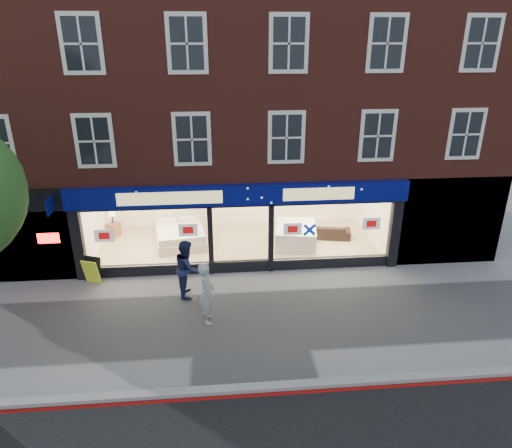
{
  "coord_description": "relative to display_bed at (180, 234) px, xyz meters",
  "views": [
    {
      "loc": [
        -0.77,
        -11.41,
        7.79
      ],
      "look_at": [
        0.48,
        2.5,
        2.04
      ],
      "focal_mm": 32.0,
      "sensor_mm": 36.0,
      "label": 1
    }
  ],
  "objects": [
    {
      "name": "building",
      "position": [
        2.3,
        1.36,
        6.21
      ],
      "size": [
        19.0,
        8.26,
        10.3
      ],
      "color": "maroon",
      "rests_on": "ground"
    },
    {
      "name": "a_board",
      "position": [
        -2.76,
        -2.88,
        -0.01
      ],
      "size": [
        0.69,
        0.57,
        0.91
      ],
      "primitive_type": "cube",
      "rotation": [
        0.0,
        0.0,
        -0.36
      ],
      "color": "yellow",
      "rests_on": "ground"
    },
    {
      "name": "pedestrian_blue",
      "position": [
        0.5,
        -3.92,
        0.49
      ],
      "size": [
        0.77,
        0.96,
        1.9
      ],
      "primitive_type": "imported",
      "rotation": [
        0.0,
        0.0,
        1.63
      ],
      "color": "#191F47",
      "rests_on": "ground"
    },
    {
      "name": "kerb_line",
      "position": [
        2.31,
        -8.67,
        -0.46
      ],
      "size": [
        60.0,
        0.1,
        0.01
      ],
      "primitive_type": "cube",
      "color": "#8C0A07",
      "rests_on": "ground"
    },
    {
      "name": "mattress_stack",
      "position": [
        4.6,
        -0.6,
        0.02
      ],
      "size": [
        1.84,
        2.18,
        0.77
      ],
      "rotation": [
        0.0,
        0.0,
        -0.16
      ],
      "color": "white",
      "rests_on": "showroom_floor"
    },
    {
      "name": "showroom_floor",
      "position": [
        2.31,
        -0.32,
        -0.41
      ],
      "size": [
        11.0,
        4.5,
        0.1
      ],
      "primitive_type": "cube",
      "color": "tan",
      "rests_on": "ground"
    },
    {
      "name": "kerb_stone",
      "position": [
        2.31,
        -8.47,
        -0.4
      ],
      "size": [
        60.0,
        0.25,
        0.12
      ],
      "primitive_type": "cube",
      "color": "gray",
      "rests_on": "ground"
    },
    {
      "name": "sofa",
      "position": [
        6.01,
        -0.07,
        -0.09
      ],
      "size": [
        1.99,
        1.11,
        0.55
      ],
      "primitive_type": "imported",
      "rotation": [
        0.0,
        0.0,
        2.93
      ],
      "color": "black",
      "rests_on": "showroom_floor"
    },
    {
      "name": "bedside_table",
      "position": [
        -2.79,
        0.91,
        -0.09
      ],
      "size": [
        0.58,
        0.58,
        0.55
      ],
      "primitive_type": "cube",
      "rotation": [
        0.0,
        0.0,
        -0.38
      ],
      "color": "brown",
      "rests_on": "showroom_floor"
    },
    {
      "name": "display_bed",
      "position": [
        0.0,
        0.0,
        0.0
      ],
      "size": [
        2.24,
        2.57,
        1.31
      ],
      "rotation": [
        0.0,
        0.0,
        0.16
      ],
      "color": "beige",
      "rests_on": "showroom_floor"
    },
    {
      "name": "ground",
      "position": [
        2.31,
        -5.57,
        -0.46
      ],
      "size": [
        120.0,
        120.0,
        0.0
      ],
      "primitive_type": "plane",
      "color": "gray",
      "rests_on": "ground"
    },
    {
      "name": "pedestrian_grey",
      "position": [
        1.14,
        -5.5,
        0.48
      ],
      "size": [
        0.52,
        0.73,
        1.89
      ],
      "primitive_type": "imported",
      "rotation": [
        0.0,
        0.0,
        1.68
      ],
      "color": "#9EA0A5",
      "rests_on": "ground"
    }
  ]
}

